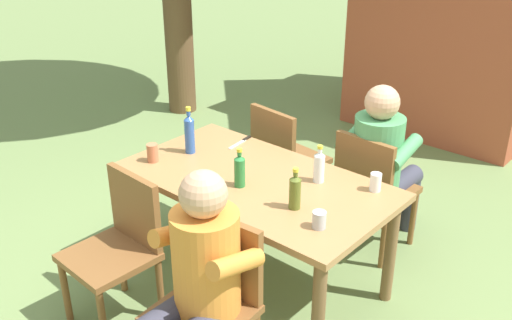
{
  "coord_description": "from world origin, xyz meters",
  "views": [
    {
      "loc": [
        2.0,
        -2.32,
        2.3
      ],
      "look_at": [
        0.0,
        0.0,
        0.84
      ],
      "focal_mm": 40.98,
      "sensor_mm": 36.0,
      "label": 1
    }
  ],
  "objects": [
    {
      "name": "ground_plane",
      "position": [
        0.0,
        0.0,
        0.0
      ],
      "size": [
        24.0,
        24.0,
        0.0
      ],
      "primitive_type": "plane",
      "color": "#6B844C"
    },
    {
      "name": "dining_table",
      "position": [
        0.0,
        0.0,
        0.63
      ],
      "size": [
        1.62,
        0.89,
        0.72
      ],
      "color": "#A37547",
      "rests_on": "ground_plane"
    },
    {
      "name": "chair_near_right",
      "position": [
        0.36,
        -0.74,
        0.49
      ],
      "size": [
        0.47,
        0.47,
        0.87
      ],
      "color": "brown",
      "rests_on": "ground_plane"
    },
    {
      "name": "chair_far_right",
      "position": [
        0.36,
        0.74,
        0.49
      ],
      "size": [
        0.45,
        0.45,
        0.87
      ],
      "color": "brown",
      "rests_on": "ground_plane"
    },
    {
      "name": "chair_near_left",
      "position": [
        -0.36,
        -0.74,
        0.49
      ],
      "size": [
        0.46,
        0.46,
        0.87
      ],
      "color": "brown",
      "rests_on": "ground_plane"
    },
    {
      "name": "chair_far_left",
      "position": [
        -0.37,
        0.74,
        0.49
      ],
      "size": [
        0.49,
        0.49,
        0.87
      ],
      "color": "brown",
      "rests_on": "ground_plane"
    },
    {
      "name": "person_in_white_shirt",
      "position": [
        0.36,
        -0.85,
        0.66
      ],
      "size": [
        0.47,
        0.61,
        1.18
      ],
      "color": "orange",
      "rests_on": "ground_plane"
    },
    {
      "name": "person_in_plaid_shirt",
      "position": [
        0.36,
        0.85,
        0.66
      ],
      "size": [
        0.47,
        0.61,
        1.18
      ],
      "color": "#4C935B",
      "rests_on": "ground_plane"
    },
    {
      "name": "bottle_clear",
      "position": [
        0.3,
        0.21,
        0.82
      ],
      "size": [
        0.06,
        0.06,
        0.23
      ],
      "color": "white",
      "rests_on": "dining_table"
    },
    {
      "name": "bottle_olive",
      "position": [
        0.38,
        -0.13,
        0.82
      ],
      "size": [
        0.06,
        0.06,
        0.24
      ],
      "color": "#566623",
      "rests_on": "dining_table"
    },
    {
      "name": "bottle_green",
      "position": [
        -0.01,
        -0.13,
        0.82
      ],
      "size": [
        0.06,
        0.06,
        0.24
      ],
      "color": "#287A38",
      "rests_on": "dining_table"
    },
    {
      "name": "bottle_blue",
      "position": [
        -0.56,
        0.0,
        0.85
      ],
      "size": [
        0.06,
        0.06,
        0.31
      ],
      "color": "#2D56A3",
      "rests_on": "dining_table"
    },
    {
      "name": "cup_white",
      "position": [
        0.61,
        0.33,
        0.77
      ],
      "size": [
        0.06,
        0.06,
        0.11
      ],
      "primitive_type": "cylinder",
      "color": "white",
      "rests_on": "dining_table"
    },
    {
      "name": "cup_steel",
      "position": [
        0.6,
        -0.2,
        0.77
      ],
      "size": [
        0.07,
        0.07,
        0.09
      ],
      "primitive_type": "cylinder",
      "color": "#B2B7BC",
      "rests_on": "dining_table"
    },
    {
      "name": "cup_terracotta",
      "position": [
        -0.64,
        -0.25,
        0.78
      ],
      "size": [
        0.07,
        0.07,
        0.12
      ],
      "primitive_type": "cylinder",
      "color": "#BC6B47",
      "rests_on": "dining_table"
    },
    {
      "name": "table_knife",
      "position": [
        -0.42,
        0.34,
        0.72
      ],
      "size": [
        0.05,
        0.24,
        0.01
      ],
      "color": "silver",
      "rests_on": "dining_table"
    }
  ]
}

